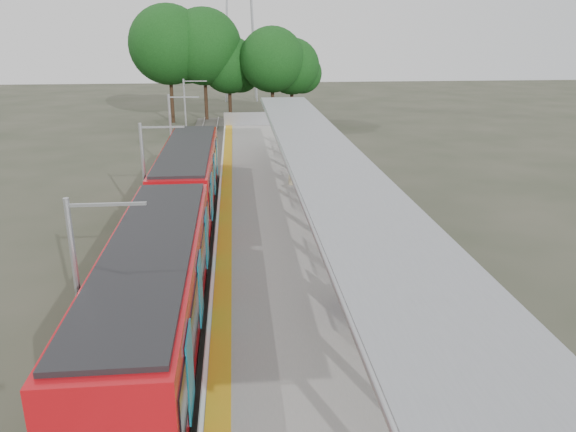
{
  "coord_description": "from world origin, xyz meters",
  "views": [
    {
      "loc": [
        -1.95,
        -7.1,
        9.48
      ],
      "look_at": [
        0.05,
        14.28,
        2.3
      ],
      "focal_mm": 35.0,
      "sensor_mm": 36.0,
      "label": 1
    }
  ],
  "objects_px": {
    "info_pillar_near": "(369,315)",
    "info_pillar_far": "(292,171)",
    "litter_bin": "(302,188)",
    "bench_mid": "(352,235)",
    "bench_near": "(352,294)",
    "bench_far": "(311,165)",
    "train": "(177,217)"
  },
  "relations": [
    {
      "from": "bench_mid",
      "to": "bench_near",
      "type": "bearing_deg",
      "value": -115.67
    },
    {
      "from": "train",
      "to": "bench_mid",
      "type": "bearing_deg",
      "value": -11.97
    },
    {
      "from": "bench_mid",
      "to": "litter_bin",
      "type": "bearing_deg",
      "value": 84.1
    },
    {
      "from": "info_pillar_near",
      "to": "litter_bin",
      "type": "bearing_deg",
      "value": 94.97
    },
    {
      "from": "train",
      "to": "info_pillar_near",
      "type": "bearing_deg",
      "value": -54.22
    },
    {
      "from": "bench_far",
      "to": "train",
      "type": "bearing_deg",
      "value": -125.21
    },
    {
      "from": "train",
      "to": "info_pillar_far",
      "type": "height_order",
      "value": "train"
    },
    {
      "from": "info_pillar_near",
      "to": "bench_mid",
      "type": "bearing_deg",
      "value": 86.66
    },
    {
      "from": "train",
      "to": "bench_far",
      "type": "height_order",
      "value": "train"
    },
    {
      "from": "bench_mid",
      "to": "bench_far",
      "type": "bearing_deg",
      "value": 75.82
    },
    {
      "from": "train",
      "to": "bench_mid",
      "type": "height_order",
      "value": "train"
    },
    {
      "from": "info_pillar_near",
      "to": "info_pillar_far",
      "type": "bearing_deg",
      "value": 95.93
    },
    {
      "from": "info_pillar_far",
      "to": "litter_bin",
      "type": "height_order",
      "value": "info_pillar_far"
    },
    {
      "from": "bench_near",
      "to": "train",
      "type": "bearing_deg",
      "value": 129.25
    },
    {
      "from": "bench_mid",
      "to": "info_pillar_far",
      "type": "height_order",
      "value": "info_pillar_far"
    },
    {
      "from": "bench_near",
      "to": "litter_bin",
      "type": "relative_size",
      "value": 1.75
    },
    {
      "from": "train",
      "to": "bench_far",
      "type": "bearing_deg",
      "value": 56.66
    },
    {
      "from": "bench_mid",
      "to": "info_pillar_near",
      "type": "height_order",
      "value": "info_pillar_near"
    },
    {
      "from": "train",
      "to": "bench_far",
      "type": "xyz_separation_m",
      "value": [
        7.1,
        10.8,
        -0.48
      ]
    },
    {
      "from": "bench_near",
      "to": "bench_far",
      "type": "height_order",
      "value": "same"
    },
    {
      "from": "info_pillar_near",
      "to": "litter_bin",
      "type": "height_order",
      "value": "info_pillar_near"
    },
    {
      "from": "info_pillar_near",
      "to": "info_pillar_far",
      "type": "distance_m",
      "value": 17.1
    },
    {
      "from": "info_pillar_far",
      "to": "train",
      "type": "bearing_deg",
      "value": -122.1
    },
    {
      "from": "train",
      "to": "litter_bin",
      "type": "height_order",
      "value": "train"
    },
    {
      "from": "info_pillar_near",
      "to": "info_pillar_far",
      "type": "height_order",
      "value": "info_pillar_far"
    },
    {
      "from": "train",
      "to": "bench_near",
      "type": "bearing_deg",
      "value": -48.24
    },
    {
      "from": "bench_far",
      "to": "info_pillar_far",
      "type": "height_order",
      "value": "info_pillar_far"
    },
    {
      "from": "litter_bin",
      "to": "bench_mid",
      "type": "bearing_deg",
      "value": -81.72
    },
    {
      "from": "bench_near",
      "to": "info_pillar_near",
      "type": "height_order",
      "value": "info_pillar_near"
    },
    {
      "from": "litter_bin",
      "to": "bench_near",
      "type": "bearing_deg",
      "value": -89.82
    },
    {
      "from": "bench_far",
      "to": "litter_bin",
      "type": "xyz_separation_m",
      "value": [
        -1.11,
        -4.69,
        -0.11
      ]
    },
    {
      "from": "train",
      "to": "bench_near",
      "type": "distance_m",
      "value": 9.08
    }
  ]
}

